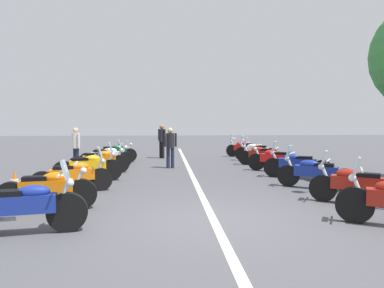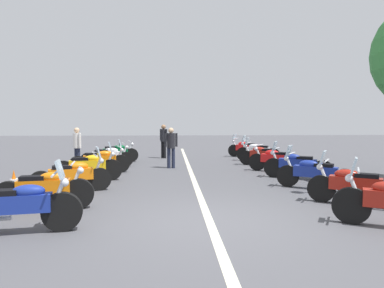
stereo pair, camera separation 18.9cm
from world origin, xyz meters
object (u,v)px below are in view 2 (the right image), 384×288
motorcycle_left_row_4 (101,160)px  traffic_cone_0 (14,182)px  motorcycle_left_row_0 (19,206)px  bystander_0 (171,145)px  motorcycle_right_row_5 (262,155)px  bystander_3 (164,138)px  motorcycle_right_row_1 (354,185)px  motorcycle_right_row_4 (276,160)px  motorcycle_right_row_3 (297,165)px  motorcycle_right_row_2 (314,173)px  motorcycle_right_row_7 (245,148)px  motorcycle_left_row_5 (108,156)px  bystander_2 (77,145)px  motorcycle_right_row_6 (257,151)px  motorcycle_left_row_2 (72,175)px  motorcycle_left_row_3 (89,166)px  motorcycle_left_row_1 (45,189)px  motorcycle_left_row_6 (116,153)px

motorcycle_left_row_4 → traffic_cone_0: (-3.33, 1.55, -0.18)m
motorcycle_left_row_0 → bystander_0: bystander_0 is taller
motorcycle_left_row_0 → bystander_0: bearing=62.7°
motorcycle_right_row_5 → bystander_3: (3.24, 4.26, 0.55)m
motorcycle_right_row_1 → motorcycle_right_row_4: size_ratio=0.97×
motorcycle_left_row_4 → motorcycle_right_row_3: size_ratio=1.07×
motorcycle_right_row_2 → motorcycle_right_row_7: (8.47, 0.07, 0.01)m
motorcycle_left_row_0 → motorcycle_left_row_5: bearing=81.0°
bystander_2 → traffic_cone_0: bearing=-136.5°
motorcycle_right_row_3 → motorcycle_right_row_6: same height
motorcycle_right_row_5 → bystander_0: (-0.54, 3.87, 0.49)m
bystander_0 → bystander_3: bearing=-179.4°
motorcycle_left_row_2 → motorcycle_left_row_3: bearing=69.4°
motorcycle_right_row_5 → bystander_3: bearing=-8.8°
motorcycle_left_row_2 → motorcycle_right_row_5: (5.11, -6.47, 0.00)m
motorcycle_left_row_5 → motorcycle_right_row_1: size_ratio=1.17×
bystander_3 → motorcycle_right_row_5: bearing=100.3°
motorcycle_left_row_1 → motorcycle_right_row_4: motorcycle_right_row_4 is taller
motorcycle_left_row_0 → motorcycle_right_row_3: motorcycle_left_row_0 is taller
motorcycle_left_row_6 → motorcycle_right_row_5: motorcycle_right_row_5 is taller
bystander_0 → motorcycle_right_row_5: bearing=92.6°
motorcycle_left_row_0 → bystander_3: size_ratio=1.20×
motorcycle_left_row_6 → bystander_0: 3.31m
motorcycle_right_row_1 → motorcycle_right_row_5: bearing=-55.6°
motorcycle_left_row_5 → motorcycle_left_row_6: size_ratio=1.03×
motorcycle_left_row_1 → motorcycle_left_row_6: motorcycle_left_row_1 is taller
motorcycle_left_row_6 → motorcycle_right_row_6: (0.04, -6.60, 0.01)m
motorcycle_left_row_1 → traffic_cone_0: 2.35m
motorcycle_right_row_5 → bystander_3: 5.38m
motorcycle_right_row_4 → motorcycle_left_row_3: bearing=49.1°
motorcycle_left_row_0 → motorcycle_left_row_3: size_ratio=0.99×
motorcycle_right_row_5 → bystander_2: size_ratio=1.13×
traffic_cone_0 → bystander_0: bystander_0 is taller
motorcycle_left_row_0 → motorcycle_right_row_3: 8.35m
motorcycle_right_row_6 → bystander_2: bystander_2 is taller
motorcycle_left_row_0 → motorcycle_right_row_2: size_ratio=1.12×
motorcycle_left_row_0 → traffic_cone_0: (3.35, 1.60, -0.19)m
motorcycle_left_row_6 → motorcycle_right_row_1: motorcycle_right_row_1 is taller
motorcycle_left_row_2 → motorcycle_right_row_4: size_ratio=1.08×
motorcycle_right_row_3 → motorcycle_left_row_2: bearing=43.7°
motorcycle_left_row_5 → motorcycle_right_row_5: bearing=-12.8°
motorcycle_right_row_2 → bystander_2: size_ratio=1.13×
traffic_cone_0 → bystander_3: (8.34, -3.71, 0.72)m
motorcycle_right_row_7 → motorcycle_left_row_2: bearing=90.2°
motorcycle_right_row_3 → motorcycle_right_row_1: bearing=118.8°
motorcycle_right_row_5 → motorcycle_right_row_7: bearing=-62.0°
motorcycle_right_row_3 → motorcycle_right_row_5: motorcycle_right_row_3 is taller
motorcycle_left_row_1 → motorcycle_left_row_5: bearing=79.8°
motorcycle_left_row_3 → bystander_0: size_ratio=1.28×
motorcycle_left_row_3 → motorcycle_right_row_3: size_ratio=1.05×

